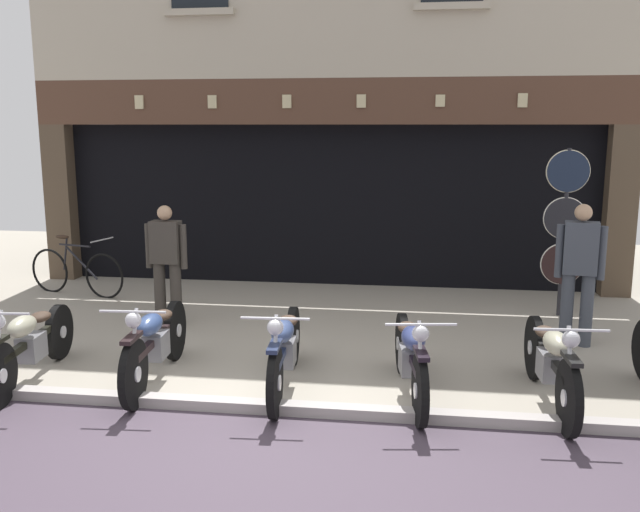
{
  "coord_description": "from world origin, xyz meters",
  "views": [
    {
      "loc": [
        1.45,
        -5.73,
        2.59
      ],
      "look_at": [
        0.29,
        2.52,
        1.0
      ],
      "focal_mm": 38.65,
      "sensor_mm": 36.0,
      "label": 1
    }
  ],
  "objects": [
    {
      "name": "advert_board_near",
      "position": [
        -1.39,
        5.4,
        1.76
      ],
      "size": [
        0.83,
        0.03,
        0.97
      ],
      "color": "silver"
    },
    {
      "name": "advert_board_far",
      "position": [
        -2.54,
        5.4,
        1.74
      ],
      "size": [
        0.75,
        0.03,
        1.02
      ],
      "color": "silver"
    },
    {
      "name": "motorcycle_center",
      "position": [
        0.2,
        0.67,
        0.42
      ],
      "size": [
        0.62,
        2.04,
        0.92
      ],
      "rotation": [
        0.0,
        0.0,
        3.2
      ],
      "color": "black",
      "rests_on": "ground"
    },
    {
      "name": "motorcycle_left",
      "position": [
        -2.41,
        0.5,
        0.42
      ],
      "size": [
        0.62,
        1.99,
        0.9
      ],
      "rotation": [
        0.0,
        0.0,
        3.25
      ],
      "color": "black",
      "rests_on": "ground"
    },
    {
      "name": "motorcycle_right",
      "position": [
        2.74,
        0.63,
        0.43
      ],
      "size": [
        0.62,
        2.01,
        0.93
      ],
      "rotation": [
        0.0,
        0.0,
        3.19
      ],
      "color": "black",
      "rests_on": "ground"
    },
    {
      "name": "ground",
      "position": [
        0.0,
        -0.98,
        -0.04
      ],
      "size": [
        21.46,
        22.0,
        0.18
      ],
      "color": "gray"
    },
    {
      "name": "motorcycle_center_left",
      "position": [
        -1.14,
        0.67,
        0.43
      ],
      "size": [
        0.62,
        2.04,
        0.92
      ],
      "rotation": [
        0.0,
        0.0,
        3.21
      ],
      "color": "black",
      "rests_on": "ground"
    },
    {
      "name": "salesman_left",
      "position": [
        -1.75,
        2.68,
        0.87
      ],
      "size": [
        0.56,
        0.25,
        1.58
      ],
      "rotation": [
        0.0,
        0.0,
        3.12
      ],
      "color": "#38332D",
      "rests_on": "ground"
    },
    {
      "name": "tyre_sign_pole",
      "position": [
        3.44,
        3.85,
        1.33
      ],
      "size": [
        0.58,
        0.06,
        2.29
      ],
      "color": "#232328",
      "rests_on": "ground"
    },
    {
      "name": "shopkeeper_center",
      "position": [
        3.37,
        2.52,
        0.94
      ],
      "size": [
        0.55,
        0.28,
        1.7
      ],
      "rotation": [
        0.0,
        0.0,
        2.96
      ],
      "color": "#3D424C",
      "rests_on": "ground"
    },
    {
      "name": "shop_facade",
      "position": [
        -0.0,
        6.97,
        1.81
      ],
      "size": [
        9.76,
        4.42,
        6.87
      ],
      "color": "black",
      "rests_on": "ground"
    },
    {
      "name": "motorcycle_center_right",
      "position": [
        1.44,
        0.62,
        0.42
      ],
      "size": [
        0.62,
        1.95,
        0.91
      ],
      "rotation": [
        0.0,
        0.0,
        3.28
      ],
      "color": "black",
      "rests_on": "ground"
    },
    {
      "name": "leaning_bicycle",
      "position": [
        -3.74,
        4.04,
        0.37
      ],
      "size": [
        1.72,
        0.6,
        0.94
      ],
      "rotation": [
        0.0,
        0.0,
        -1.82
      ],
      "color": "black",
      "rests_on": "ground"
    }
  ]
}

